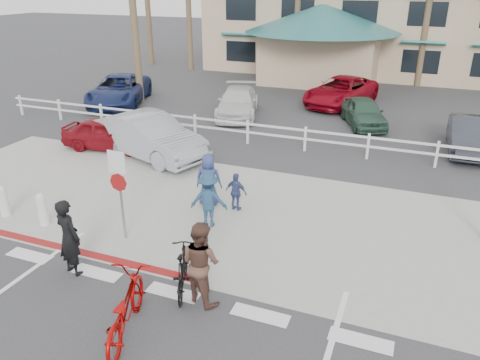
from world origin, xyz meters
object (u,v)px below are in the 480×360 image
at_px(sign_post, 120,188).
at_px(bike_black, 183,269).
at_px(bike_red, 125,308).
at_px(car_white_sedan, 150,136).
at_px(car_red_compact, 109,134).

height_order(sign_post, bike_black, sign_post).
bearing_deg(bike_black, bike_red, 55.09).
relative_size(bike_black, car_white_sedan, 0.35).
relative_size(bike_red, bike_black, 1.28).
bearing_deg(car_white_sedan, bike_black, -124.73).
xyz_separation_m(sign_post, car_white_sedan, (-2.61, 5.55, -0.64)).
height_order(bike_red, car_white_sedan, car_white_sedan).
bearing_deg(bike_black, car_white_sedan, -75.69).
bearing_deg(car_red_compact, sign_post, -148.32).
distance_m(bike_red, car_white_sedan, 9.76).
xyz_separation_m(bike_red, car_white_sedan, (-4.69, 8.55, 0.23)).
distance_m(bike_black, car_red_compact, 10.02).
height_order(bike_red, car_red_compact, car_red_compact).
distance_m(car_white_sedan, car_red_compact, 1.99).
height_order(bike_red, bike_black, bike_red).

